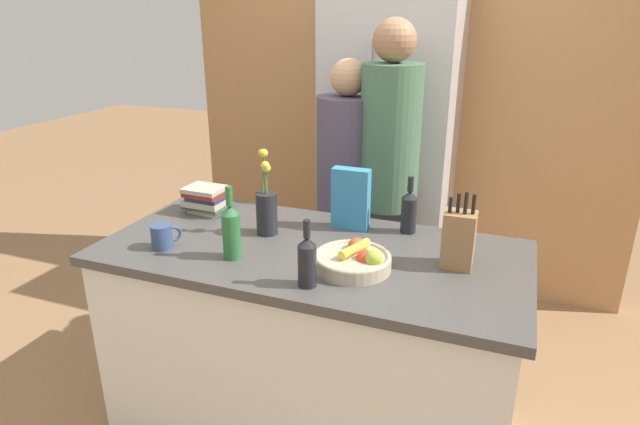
# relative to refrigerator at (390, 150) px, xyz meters

# --- Properties ---
(ground_plane) EXTENTS (14.00, 14.00, 0.00)m
(ground_plane) POSITION_rel_refrigerator_xyz_m (-0.01, -1.28, -1.01)
(ground_plane) COLOR #936B47
(kitchen_island) EXTENTS (1.73, 0.83, 0.90)m
(kitchen_island) POSITION_rel_refrigerator_xyz_m (-0.01, -1.28, -0.56)
(kitchen_island) COLOR silver
(kitchen_island) RESTS_ON ground_plane
(back_wall_wood) EXTENTS (2.93, 0.12, 2.60)m
(back_wall_wood) POSITION_rel_refrigerator_xyz_m (-0.01, 0.36, 0.29)
(back_wall_wood) COLOR #AD7A4C
(back_wall_wood) RESTS_ON ground_plane
(refrigerator) EXTENTS (0.74, 0.63, 2.02)m
(refrigerator) POSITION_rel_refrigerator_xyz_m (0.00, 0.00, 0.00)
(refrigerator) COLOR #B7B7BC
(refrigerator) RESTS_ON ground_plane
(fruit_bowl) EXTENTS (0.29, 0.29, 0.09)m
(fruit_bowl) POSITION_rel_refrigerator_xyz_m (0.21, -1.39, -0.08)
(fruit_bowl) COLOR tan
(fruit_bowl) RESTS_ON kitchen_island
(knife_block) EXTENTS (0.12, 0.10, 0.30)m
(knife_block) POSITION_rel_refrigerator_xyz_m (0.57, -1.24, 0.00)
(knife_block) COLOR olive
(knife_block) RESTS_ON kitchen_island
(flower_vase) EXTENTS (0.09, 0.09, 0.38)m
(flower_vase) POSITION_rel_refrigerator_xyz_m (-0.24, -1.21, 0.01)
(flower_vase) COLOR #232328
(flower_vase) RESTS_ON kitchen_island
(cereal_box) EXTENTS (0.16, 0.06, 0.27)m
(cereal_box) POSITION_rel_refrigerator_xyz_m (0.07, -1.02, 0.03)
(cereal_box) COLOR teal
(cereal_box) RESTS_ON kitchen_island
(coffee_mug) EXTENTS (0.10, 0.11, 0.10)m
(coffee_mug) POSITION_rel_refrigerator_xyz_m (-0.57, -1.49, -0.06)
(coffee_mug) COLOR #334770
(coffee_mug) RESTS_ON kitchen_island
(book_stack) EXTENTS (0.21, 0.16, 0.13)m
(book_stack) POSITION_rel_refrigerator_xyz_m (-0.63, -1.08, -0.05)
(book_stack) COLOR #B7A88E
(book_stack) RESTS_ON kitchen_island
(bottle_oil) EXTENTS (0.07, 0.07, 0.29)m
(bottle_oil) POSITION_rel_refrigerator_xyz_m (-0.26, -1.47, 0.00)
(bottle_oil) COLOR #286633
(bottle_oil) RESTS_ON kitchen_island
(bottle_vinegar) EXTENTS (0.07, 0.07, 0.25)m
(bottle_vinegar) POSITION_rel_refrigerator_xyz_m (0.32, -0.97, -0.01)
(bottle_vinegar) COLOR black
(bottle_vinegar) RESTS_ON kitchen_island
(bottle_wine) EXTENTS (0.07, 0.07, 0.25)m
(bottle_wine) POSITION_rel_refrigerator_xyz_m (0.10, -1.58, -0.01)
(bottle_wine) COLOR black
(bottle_wine) RESTS_ON kitchen_island
(person_at_sink) EXTENTS (0.32, 0.32, 1.59)m
(person_at_sink) POSITION_rel_refrigerator_xyz_m (-0.10, -0.54, -0.12)
(person_at_sink) COLOR #383842
(person_at_sink) RESTS_ON ground_plane
(person_in_blue) EXTENTS (0.30, 0.30, 1.78)m
(person_in_blue) POSITION_rel_refrigerator_xyz_m (0.13, -0.56, 0.01)
(person_in_blue) COLOR #383842
(person_in_blue) RESTS_ON ground_plane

